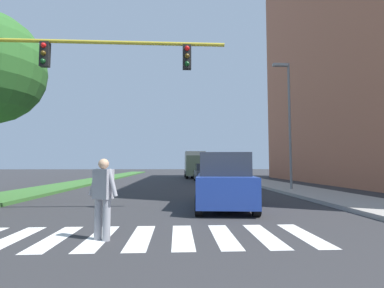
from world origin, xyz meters
name	(u,v)px	position (x,y,z in m)	size (l,w,h in m)	color
ground_plane	(169,180)	(0.00, 30.00, 0.00)	(140.00, 140.00, 0.00)	#2D2D30
crosswalk	(141,237)	(0.00, 7.78, 0.00)	(7.65, 2.20, 0.01)	silver
median_strip	(91,181)	(-7.05, 28.00, 0.07)	(2.73, 64.00, 0.15)	#386B2D
sidewalk_right	(253,180)	(7.95, 28.00, 0.07)	(3.00, 64.00, 0.15)	#9E9991
traffic_light_gantry	(42,78)	(-3.55, 10.60, 4.34)	(8.41, 0.30, 6.00)	gold
street_lamp_right	(288,114)	(7.35, 17.84, 4.59)	(1.02, 0.24, 7.50)	slate
pedestrian_performer	(103,195)	(-0.78, 7.58, 0.93)	(0.71, 0.41, 1.69)	gray
suv_crossing	(223,182)	(2.48, 11.93, 0.93)	(2.38, 4.77, 1.97)	navy
sedan_midblock	(205,173)	(3.35, 27.67, 0.77)	(1.91, 4.27, 1.66)	#474C51
sedan_distant	(199,171)	(3.42, 35.98, 0.80)	(2.09, 4.45, 1.73)	navy
truck_box_delivery	(195,164)	(2.90, 35.00, 1.63)	(2.40, 6.20, 3.10)	gray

